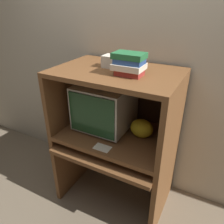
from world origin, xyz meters
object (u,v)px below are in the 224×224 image
(crt_monitor, at_px, (105,106))
(storage_box, at_px, (112,61))
(book_stack, at_px, (129,64))
(keyboard, at_px, (91,146))
(mouse, at_px, (124,155))
(snack_bag, at_px, (142,128))

(crt_monitor, relative_size, storage_box, 3.37)
(storage_box, bearing_deg, crt_monitor, -175.49)
(book_stack, bearing_deg, keyboard, -159.71)
(crt_monitor, bearing_deg, keyboard, -93.17)
(keyboard, bearing_deg, mouse, 2.85)
(crt_monitor, distance_m, mouse, 0.47)
(mouse, height_order, snack_bag, snack_bag)
(mouse, distance_m, snack_bag, 0.27)
(crt_monitor, height_order, mouse, crt_monitor)
(crt_monitor, xyz_separation_m, keyboard, (-0.01, -0.23, -0.30))
(keyboard, xyz_separation_m, mouse, (0.30, 0.02, 0.00))
(snack_bag, bearing_deg, mouse, -108.23)
(snack_bag, bearing_deg, crt_monitor, 179.22)
(snack_bag, bearing_deg, book_stack, -126.62)
(book_stack, xyz_separation_m, storage_box, (-0.20, 0.13, -0.03))
(crt_monitor, relative_size, mouse, 7.22)
(keyboard, relative_size, mouse, 7.43)
(crt_monitor, height_order, snack_bag, crt_monitor)
(mouse, bearing_deg, snack_bag, 71.77)
(book_stack, bearing_deg, storage_box, 148.41)
(crt_monitor, relative_size, keyboard, 0.97)
(snack_bag, distance_m, book_stack, 0.58)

